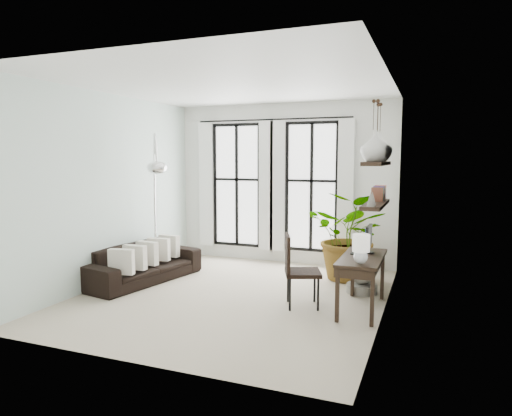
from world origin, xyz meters
The scene contains 16 objects.
floor centered at (0.00, 0.00, 0.00)m, with size 5.00×5.00×0.00m, color #BDAF96.
ceiling centered at (0.00, 0.00, 3.20)m, with size 5.00×5.00×0.00m, color white.
wall_left centered at (-2.25, 0.00, 1.60)m, with size 5.00×5.00×0.00m, color silver.
wall_right centered at (2.25, 0.00, 1.60)m, with size 5.00×5.00×0.00m, color white.
wall_back centered at (0.00, 2.50, 1.60)m, with size 4.50×4.50×0.00m, color white.
windows centered at (-0.20, 2.43, 1.56)m, with size 3.26×0.13×2.65m.
wall_shelves centered at (2.11, 0.07, 1.73)m, with size 0.25×1.30×0.60m.
sofa centered at (-1.80, 0.21, 0.32)m, with size 2.16×0.84×0.63m, color black.
throw_pillows centered at (-1.70, 0.21, 0.50)m, with size 0.40×1.52×0.40m.
plant centered at (1.53, 1.60, 0.77)m, with size 1.39×1.21×1.55m, color #2D7228.
desk centered at (1.95, -0.02, 0.72)m, with size 0.55×1.30×1.16m.
desk_chair centered at (1.05, -0.13, 0.59)m, with size 0.64×0.64×1.04m.
arc_lamp centered at (-1.69, 0.51, 1.90)m, with size 0.76×0.86×2.54m.
buddha centered at (1.84, 0.88, 0.36)m, with size 0.48×0.48×0.86m.
vase_a centered at (2.11, -0.22, 2.27)m, with size 0.37×0.37×0.38m, color white.
vase_b centered at (2.11, 0.18, 2.27)m, with size 0.37×0.37×0.38m, color white.
Camera 1 is at (2.82, -6.27, 2.13)m, focal length 32.00 mm.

